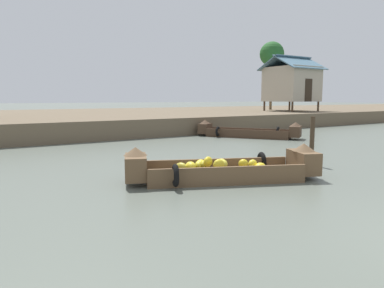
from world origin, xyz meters
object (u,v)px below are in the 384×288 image
Objects in this scene: fishing_skiff_distant at (248,132)px; mooring_post at (312,141)px; stilt_house_mid_left at (292,83)px; banana_boat at (222,168)px; palm_tree_near at (272,55)px.

fishing_skiff_distant is 7.80m from mooring_post.
stilt_house_mid_left is (10.74, 6.76, 2.97)m from fishing_skiff_distant.
fishing_skiff_distant is (7.16, 7.07, -0.03)m from banana_boat.
palm_tree_near reaches higher than banana_boat.
stilt_house_mid_left is (17.90, 13.84, 2.95)m from banana_boat.
palm_tree_near reaches higher than stilt_house_mid_left.
fishing_skiff_distant is at bearing -147.79° from stilt_house_mid_left.
palm_tree_near is at bearing 40.79° from fishing_skiff_distant.
fishing_skiff_distant is 1.09× the size of stilt_house_mid_left.
banana_boat is 1.06× the size of stilt_house_mid_left.
mooring_post is at bearing 2.59° from banana_boat.
stilt_house_mid_left is at bearing -106.96° from palm_tree_near.
banana_boat reaches higher than fishing_skiff_distant.
stilt_house_mid_left reaches higher than fishing_skiff_distant.
mooring_post is (3.58, 0.16, 0.44)m from banana_boat.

